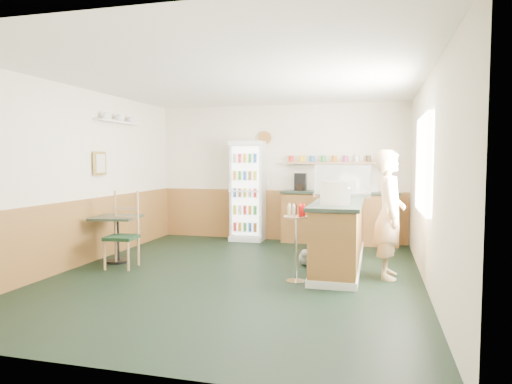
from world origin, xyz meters
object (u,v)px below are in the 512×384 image
(drinks_fridge, at_px, (248,191))
(condiment_stand, at_px, (296,231))
(display_case, at_px, (343,181))
(shopkeeper, at_px, (389,214))
(cash_register, at_px, (335,196))
(cafe_table, at_px, (117,230))
(cafe_chair, at_px, (125,227))

(drinks_fridge, relative_size, condiment_stand, 1.94)
(display_case, relative_size, shopkeeper, 0.52)
(cash_register, bearing_deg, cafe_table, 173.38)
(drinks_fridge, xyz_separation_m, shopkeeper, (2.65, -2.35, -0.12))
(shopkeeper, height_order, condiment_stand, shopkeeper)
(drinks_fridge, bearing_deg, shopkeeper, -41.65)
(drinks_fridge, height_order, cafe_table, drinks_fridge)
(display_case, relative_size, cafe_table, 1.20)
(shopkeeper, relative_size, cafe_table, 2.33)
(shopkeeper, xyz_separation_m, cafe_table, (-4.10, -0.08, -0.36))
(cash_register, distance_m, cafe_chair, 3.17)
(cafe_table, bearing_deg, condiment_stand, -8.63)
(display_case, xyz_separation_m, cafe_chair, (-3.13, -1.43, -0.67))
(cash_register, bearing_deg, display_case, 86.27)
(drinks_fridge, xyz_separation_m, condiment_stand, (1.46, -2.88, -0.32))
(shopkeeper, relative_size, cafe_chair, 1.53)
(drinks_fridge, bearing_deg, condiment_stand, -63.08)
(display_case, distance_m, shopkeeper, 1.39)
(shopkeeper, bearing_deg, cash_register, 109.80)
(cash_register, distance_m, shopkeeper, 0.79)
(drinks_fridge, bearing_deg, cafe_table, -120.82)
(display_case, bearing_deg, shopkeeper, -58.26)
(drinks_fridge, relative_size, cafe_chair, 1.74)
(shopkeeper, bearing_deg, cafe_chair, 94.18)
(display_case, relative_size, cafe_chair, 0.79)
(cafe_chair, bearing_deg, drinks_fridge, 59.86)
(cafe_table, xyz_separation_m, cafe_chair, (0.27, -0.22, 0.08))
(cash_register, height_order, condiment_stand, cash_register)
(drinks_fridge, distance_m, display_case, 2.31)
(shopkeeper, distance_m, condiment_stand, 1.31)
(shopkeeper, relative_size, condiment_stand, 1.71)
(display_case, distance_m, cafe_table, 3.69)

